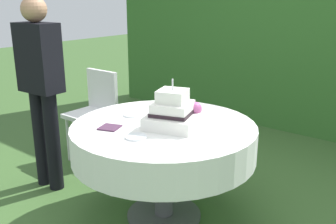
# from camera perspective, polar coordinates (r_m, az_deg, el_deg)

# --- Properties ---
(ground_plane) EXTENTS (20.00, 20.00, 0.00)m
(ground_plane) POSITION_cam_1_polar(r_m,az_deg,el_deg) (3.03, -0.60, -15.05)
(ground_plane) COLOR #3D602D
(foliage_hedge) EXTENTS (5.32, 0.56, 2.78)m
(foliage_hedge) POSITION_cam_1_polar(r_m,az_deg,el_deg) (4.93, 19.81, 13.54)
(foliage_hedge) COLOR #336628
(foliage_hedge) RESTS_ON ground_plane
(cake_table) EXTENTS (1.31, 1.31, 0.73)m
(cake_table) POSITION_cam_1_polar(r_m,az_deg,el_deg) (2.76, -0.64, -4.30)
(cake_table) COLOR #4C4C51
(cake_table) RESTS_ON ground_plane
(wedding_cake) EXTENTS (0.42, 0.42, 0.34)m
(wedding_cake) POSITION_cam_1_polar(r_m,az_deg,el_deg) (2.64, 0.81, -0.13)
(wedding_cake) COLOR white
(wedding_cake) RESTS_ON cake_table
(serving_plate_near) EXTENTS (0.14, 0.14, 0.01)m
(serving_plate_near) POSITION_cam_1_polar(r_m,az_deg,el_deg) (2.47, -4.80, -3.69)
(serving_plate_near) COLOR white
(serving_plate_near) RESTS_ON cake_table
(serving_plate_far) EXTENTS (0.14, 0.14, 0.01)m
(serving_plate_far) POSITION_cam_1_polar(r_m,az_deg,el_deg) (2.93, -5.33, -0.40)
(serving_plate_far) COLOR white
(serving_plate_far) RESTS_ON cake_table
(napkin_stack) EXTENTS (0.17, 0.17, 0.01)m
(napkin_stack) POSITION_cam_1_polar(r_m,az_deg,el_deg) (2.67, -8.62, -2.28)
(napkin_stack) COLOR #4C2D47
(napkin_stack) RESTS_ON cake_table
(garden_chair) EXTENTS (0.40, 0.40, 0.89)m
(garden_chair) POSITION_cam_1_polar(r_m,az_deg,el_deg) (3.90, -10.69, 0.82)
(garden_chair) COLOR white
(garden_chair) RESTS_ON ground_plane
(standing_person) EXTENTS (0.37, 0.22, 1.60)m
(standing_person) POSITION_cam_1_polar(r_m,az_deg,el_deg) (3.29, -18.30, 4.25)
(standing_person) COLOR black
(standing_person) RESTS_ON ground_plane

